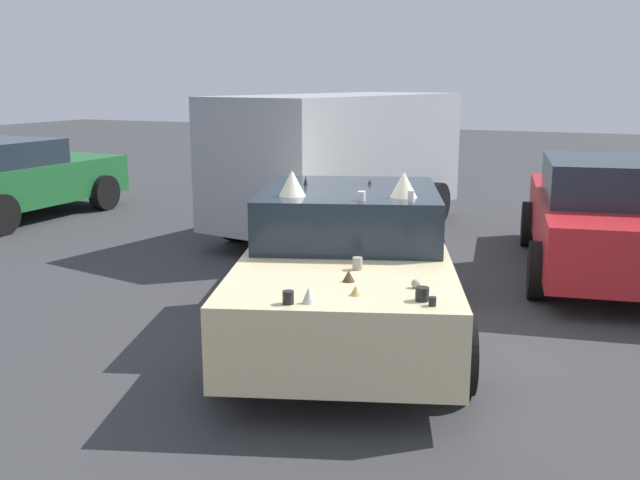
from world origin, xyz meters
TOP-DOWN VIEW (x-y plane):
  - ground_plane at (0.00, 0.00)m, footprint 60.00×60.00m
  - art_car_decorated at (0.03, 0.01)m, footprint 4.68×3.14m
  - parked_van_behind_right at (4.40, 1.86)m, footprint 5.15×2.80m
  - parked_sedan_row_back_far at (3.15, 7.69)m, footprint 4.05×2.10m
  - parked_sedan_row_back_center at (3.36, -2.19)m, footprint 4.69×2.54m

SIDE VIEW (x-z plane):
  - ground_plane at x=0.00m, z-range 0.00..0.00m
  - art_car_decorated at x=0.03m, z-range -0.11..1.52m
  - parked_sedan_row_back_far at x=3.15m, z-range 0.01..1.43m
  - parked_sedan_row_back_center at x=3.36m, z-range 0.00..1.49m
  - parked_van_behind_right at x=4.40m, z-range 0.13..2.34m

